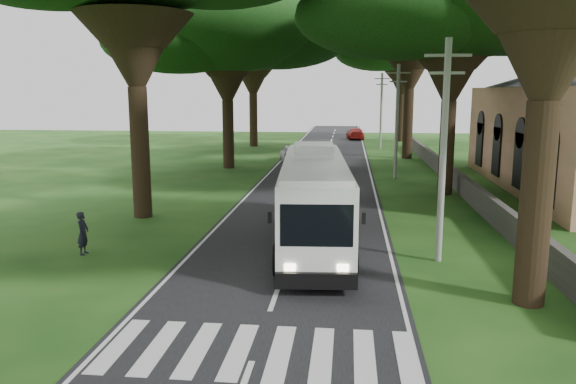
% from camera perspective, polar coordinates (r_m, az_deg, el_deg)
% --- Properties ---
extents(ground, '(140.00, 140.00, 0.00)m').
position_cam_1_polar(ground, '(15.83, -2.11, -12.80)').
color(ground, '#153F12').
rests_on(ground, ground).
extents(road, '(8.00, 120.00, 0.04)m').
position_cam_1_polar(road, '(39.94, 3.03, 1.36)').
color(road, black).
rests_on(road, ground).
extents(crosswalk, '(8.00, 3.00, 0.01)m').
position_cam_1_polar(crosswalk, '(14.03, -3.33, -15.98)').
color(crosswalk, silver).
rests_on(crosswalk, ground).
extents(property_wall, '(0.35, 50.00, 1.20)m').
position_cam_1_polar(property_wall, '(39.41, 16.14, 1.71)').
color(property_wall, '#383533').
rests_on(property_wall, ground).
extents(pole_near, '(1.60, 0.24, 8.00)m').
position_cam_1_polar(pole_near, '(20.78, 15.52, 4.32)').
color(pole_near, gray).
rests_on(pole_near, ground).
extents(pole_mid, '(1.60, 0.24, 8.00)m').
position_cam_1_polar(pole_mid, '(40.59, 11.01, 7.25)').
color(pole_mid, gray).
rests_on(pole_mid, ground).
extents(pole_far, '(1.60, 0.24, 8.00)m').
position_cam_1_polar(pole_far, '(60.53, 9.45, 8.24)').
color(pole_far, gray).
rests_on(pole_far, ground).
extents(tree_l_midb, '(16.39, 16.39, 14.46)m').
position_cam_1_polar(tree_l_midb, '(45.68, -6.29, 16.17)').
color(tree_l_midb, black).
rests_on(tree_l_midb, ground).
extents(tree_l_far, '(15.69, 15.69, 15.19)m').
position_cam_1_polar(tree_l_far, '(63.54, -3.62, 15.31)').
color(tree_l_far, black).
rests_on(tree_l_far, ground).
extents(tree_r_midb, '(13.63, 13.63, 15.89)m').
position_cam_1_polar(tree_r_midb, '(53.09, 12.49, 17.22)').
color(tree_r_midb, black).
rests_on(tree_r_midb, ground).
extents(tree_r_far, '(14.95, 14.95, 14.95)m').
position_cam_1_polar(tree_r_far, '(70.90, 11.68, 14.51)').
color(tree_r_far, black).
rests_on(tree_r_far, ground).
extents(coach_bus, '(3.48, 12.14, 3.53)m').
position_cam_1_polar(coach_bus, '(22.70, 2.69, -0.65)').
color(coach_bus, white).
rests_on(coach_bus, ground).
extents(distant_car_a, '(2.49, 4.47, 1.44)m').
position_cam_1_polar(distant_car_a, '(50.10, 0.25, 4.05)').
color(distant_car_a, silver).
rests_on(distant_car_a, road).
extents(distant_car_c, '(2.42, 5.12, 1.44)m').
position_cam_1_polar(distant_car_c, '(72.58, 6.85, 5.92)').
color(distant_car_c, maroon).
rests_on(distant_car_c, road).
extents(pedestrian, '(0.42, 0.62, 1.66)m').
position_cam_1_polar(pedestrian, '(22.86, -20.11, -3.94)').
color(pedestrian, black).
rests_on(pedestrian, ground).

